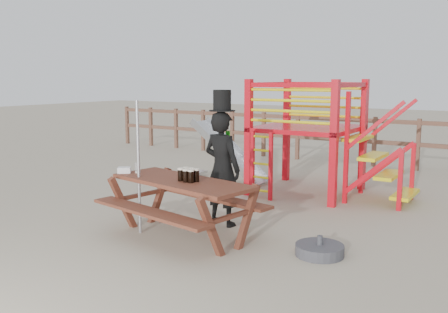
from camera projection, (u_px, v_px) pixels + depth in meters
ground at (182, 243)px, 6.48m from camera, size 60.00×60.00×0.00m
back_fence at (354, 135)px, 12.21m from camera, size 15.09×0.09×1.20m
playground_fort at (303, 135)px, 9.24m from camera, size 4.71×1.84×2.10m
picnic_table at (182, 201)px, 6.65m from camera, size 2.25×1.74×0.79m
man_with_hat at (222, 165)px, 7.16m from camera, size 0.65×0.46×1.96m
metal_pole at (139, 168)px, 6.77m from camera, size 0.04×0.04×1.83m
parasol_base at (320, 250)px, 6.01m from camera, size 0.59×0.59×0.25m
paper_bag at (124, 170)px, 7.08m from camera, size 0.23×0.22×0.08m
stout_pints at (188, 175)px, 6.50m from camera, size 0.28×0.20×0.17m
empty_glasses at (138, 168)px, 7.08m from camera, size 0.08×0.08×0.15m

